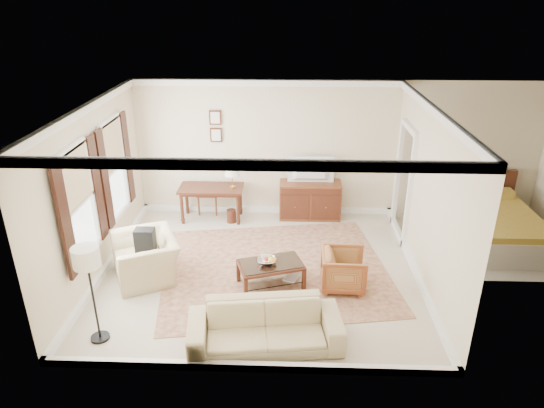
# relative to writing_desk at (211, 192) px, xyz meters

# --- Properties ---
(room_shell) EXTENTS (5.51, 5.01, 2.91)m
(room_shell) POSITION_rel_writing_desk_xyz_m (1.15, -2.07, 1.85)
(room_shell) COLOR beige
(room_shell) RESTS_ON ground
(annex_bedroom) EXTENTS (3.00, 2.70, 2.90)m
(annex_bedroom) POSITION_rel_writing_desk_xyz_m (5.64, -0.92, -0.28)
(annex_bedroom) COLOR beige
(annex_bedroom) RESTS_ON ground
(window_front) EXTENTS (0.12, 1.56, 1.80)m
(window_front) POSITION_rel_writing_desk_xyz_m (-1.55, -2.77, 0.93)
(window_front) COLOR #CCB284
(window_front) RESTS_ON room_shell
(window_rear) EXTENTS (0.12, 1.56, 1.80)m
(window_rear) POSITION_rel_writing_desk_xyz_m (-1.55, -1.17, 0.93)
(window_rear) COLOR #CCB284
(window_rear) RESTS_ON room_shell
(doorway) EXTENTS (0.10, 1.12, 2.25)m
(doorway) POSITION_rel_writing_desk_xyz_m (3.86, -0.57, 0.45)
(doorway) COLOR white
(doorway) RESTS_ON room_shell
(rug) EXTENTS (4.35, 3.89, 0.01)m
(rug) POSITION_rel_writing_desk_xyz_m (1.41, -2.02, -0.61)
(rug) COLOR maroon
(rug) RESTS_ON room_shell
(writing_desk) EXTENTS (1.34, 0.67, 0.73)m
(writing_desk) POSITION_rel_writing_desk_xyz_m (0.00, 0.00, 0.00)
(writing_desk) COLOR #462014
(writing_desk) RESTS_ON room_shell
(desk_chair) EXTENTS (0.51, 0.51, 1.05)m
(desk_chair) POSITION_rel_writing_desk_xyz_m (-0.13, 0.35, -0.10)
(desk_chair) COLOR brown
(desk_chair) RESTS_ON room_shell
(desk_lamp) EXTENTS (0.32, 0.32, 0.50)m
(desk_lamp) POSITION_rel_writing_desk_xyz_m (0.46, -0.00, 0.36)
(desk_lamp) COLOR silver
(desk_lamp) RESTS_ON writing_desk
(framed_prints) EXTENTS (0.25, 0.04, 0.68)m
(framed_prints) POSITION_rel_writing_desk_xyz_m (0.10, 0.40, 1.32)
(framed_prints) COLOR #462014
(framed_prints) RESTS_ON room_shell
(sideboard) EXTENTS (1.30, 0.50, 0.80)m
(sideboard) POSITION_rel_writing_desk_xyz_m (2.10, 0.15, -0.22)
(sideboard) COLOR brown
(sideboard) RESTS_ON room_shell
(tv) EXTENTS (0.93, 0.53, 0.12)m
(tv) POSITION_rel_writing_desk_xyz_m (2.10, 0.13, 0.64)
(tv) COLOR black
(tv) RESTS_ON sideboard
(coffee_table) EXTENTS (1.18, 0.90, 0.44)m
(coffee_table) POSITION_rel_writing_desk_xyz_m (1.36, -2.55, -0.29)
(coffee_table) COLOR #462014
(coffee_table) RESTS_ON room_shell
(fruit_bowl) EXTENTS (0.42, 0.42, 0.10)m
(fruit_bowl) POSITION_rel_writing_desk_xyz_m (1.29, -2.55, -0.13)
(fruit_bowl) COLOR silver
(fruit_bowl) RESTS_ON coffee_table
(book_a) EXTENTS (0.19, 0.25, 0.38)m
(book_a) POSITION_rel_writing_desk_xyz_m (1.14, -2.50, -0.45)
(book_a) COLOR brown
(book_a) RESTS_ON coffee_table
(book_b) EXTENTS (0.26, 0.14, 0.38)m
(book_b) POSITION_rel_writing_desk_xyz_m (1.61, -2.50, -0.45)
(book_b) COLOR brown
(book_b) RESTS_ON coffee_table
(striped_armchair) EXTENTS (0.68, 0.73, 0.72)m
(striped_armchair) POSITION_rel_writing_desk_xyz_m (2.56, -2.54, -0.26)
(striped_armchair) COLOR brown
(striped_armchair) RESTS_ON room_shell
(club_armchair) EXTENTS (1.16, 1.36, 1.00)m
(club_armchair) POSITION_rel_writing_desk_xyz_m (-0.77, -2.34, -0.12)
(club_armchair) COLOR tan
(club_armchair) RESTS_ON room_shell
(backpack) EXTENTS (0.32, 0.38, 0.40)m
(backpack) POSITION_rel_writing_desk_xyz_m (-0.74, -2.36, 0.13)
(backpack) COLOR black
(backpack) RESTS_ON club_armchair
(sofa) EXTENTS (2.16, 0.87, 0.82)m
(sofa) POSITION_rel_writing_desk_xyz_m (1.34, -4.02, -0.21)
(sofa) COLOR tan
(sofa) RESTS_ON room_shell
(floor_lamp) EXTENTS (0.36, 0.36, 1.47)m
(floor_lamp) POSITION_rel_writing_desk_xyz_m (-1.01, -3.98, 0.60)
(floor_lamp) COLOR black
(floor_lamp) RESTS_ON room_shell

